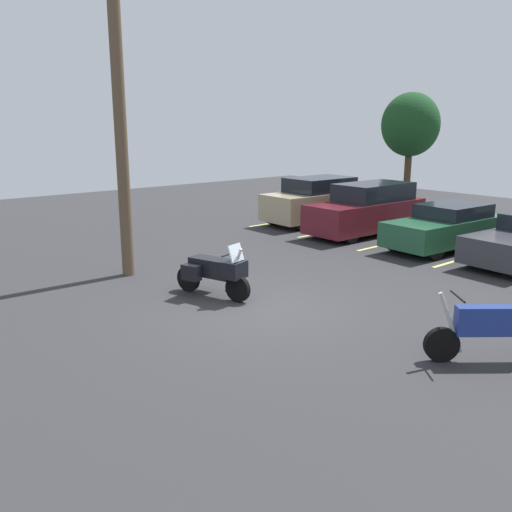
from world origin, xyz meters
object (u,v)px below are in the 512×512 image
Objects in this scene: utility_pole at (119,101)px; motorcycle_second at (491,329)px; car_green at (446,227)px; car_tan at (315,201)px; car_maroon at (367,210)px; motorcycle_touring at (215,271)px.

motorcycle_second is at bearing 13.25° from utility_pole.
utility_pole reaches higher than car_green.
car_green is at bearing -0.76° from car_tan.
car_tan is at bearing 103.10° from utility_pole.
utility_pole is at bearing -166.75° from motorcycle_second.
car_tan reaches higher than car_maroon.
utility_pole is at bearing -93.39° from car_maroon.
motorcycle_touring is 9.00m from car_maroon.
car_maroon reaches higher than car_green.
car_maroon is 9.97m from utility_pole.
car_tan is 0.94× the size of car_green.
motorcycle_second is 0.40× the size of car_green.
car_green is (3.17, 0.05, -0.18)m from car_maroon.
utility_pole reaches higher than motorcycle_second.
utility_pole is at bearing -76.90° from car_tan.
utility_pole reaches higher than car_tan.
motorcycle_second is 0.43× the size of car_tan.
motorcycle_second is 8.91m from car_green.
motorcycle_touring is 4.98m from utility_pole.
car_maroon is (2.74, -0.12, -0.02)m from car_tan.
motorcycle_touring is 1.11× the size of motorcycle_second.
motorcycle_touring is 6.07m from motorcycle_second.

